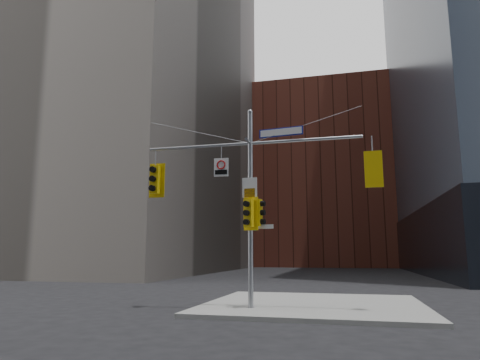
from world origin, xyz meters
The scene contains 13 objects.
ground centered at (0.00, 0.00, 0.00)m, with size 160.00×160.00×0.00m, color black.
sidewalk_corner centered at (2.00, 4.00, 0.07)m, with size 8.00×8.00×0.15m, color gray.
brick_midrise centered at (0.00, 58.00, 14.00)m, with size 26.00×20.00×28.00m, color brown.
signal_assembly centered at (0.00, 1.99, 4.42)m, with size 8.00×0.80×7.30m.
traffic_light_west_arm centered at (-3.77, 2.01, 4.80)m, with size 0.64×0.50×1.34m.
traffic_light_east_arm centered at (4.29, 1.99, 4.80)m, with size 0.60×0.47×1.25m.
traffic_light_pole_side centered at (0.32, 1.99, 3.43)m, with size 0.41×0.35×0.96m.
traffic_light_pole_front centered at (0.00, 1.73, 3.39)m, with size 0.55×0.52×1.18m.
street_sign_blade centered at (1.14, 2.00, 6.35)m, with size 1.63×0.23×0.32m.
regulatory_sign_arm centered at (-1.10, 1.97, 5.17)m, with size 0.55×0.06×0.69m.
regulatory_sign_pole centered at (0.00, 1.88, 4.32)m, with size 0.54×0.07×0.71m.
street_blade_ew centered at (0.45, 2.00, 2.93)m, with size 0.76×0.08×0.15m.
street_blade_ns centered at (0.00, 2.45, 2.91)m, with size 0.06×0.78×0.15m.
Camera 1 is at (3.35, -12.92, 2.02)m, focal length 32.00 mm.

